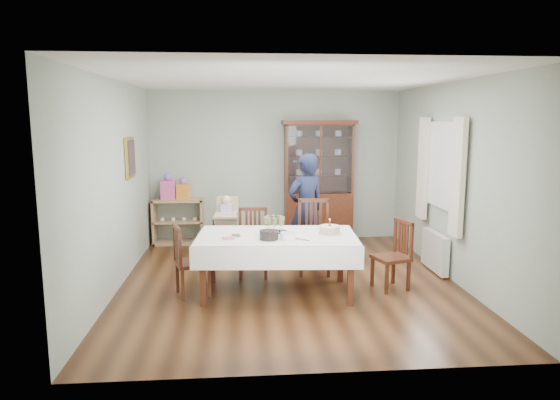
{
  "coord_description": "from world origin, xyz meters",
  "views": [
    {
      "loc": [
        -0.65,
        -6.51,
        2.19
      ],
      "look_at": [
        -0.11,
        0.2,
        1.1
      ],
      "focal_mm": 32.0,
      "sensor_mm": 36.0,
      "label": 1
    }
  ],
  "objects": [
    {
      "name": "plate_stack_white",
      "position": [
        -0.08,
        -0.67,
        0.8
      ],
      "size": [
        0.2,
        0.2,
        0.08
      ],
      "primitive_type": "cylinder",
      "rotation": [
        0.0,
        0.0,
        0.05
      ],
      "color": "white",
      "rests_on": "dining_table"
    },
    {
      "name": "dining_table",
      "position": [
        -0.2,
        -0.43,
        0.38
      ],
      "size": [
        2.08,
        1.29,
        0.76
      ],
      "rotation": [
        0.0,
        0.0,
        -0.07
      ],
      "color": "#4B2012",
      "rests_on": "floor"
    },
    {
      "name": "picture_frame",
      "position": [
        -2.22,
        0.8,
        1.65
      ],
      "size": [
        0.04,
        0.48,
        0.58
      ],
      "primitive_type": "cube",
      "color": "gold",
      "rests_on": "room_shell"
    },
    {
      "name": "cutlery",
      "position": [
        -0.75,
        -0.45,
        0.77
      ],
      "size": [
        0.14,
        0.19,
        0.01
      ],
      "primitive_type": null,
      "rotation": [
        0.0,
        0.0,
        0.12
      ],
      "color": "silver",
      "rests_on": "dining_table"
    },
    {
      "name": "window",
      "position": [
        2.22,
        0.3,
        1.55
      ],
      "size": [
        0.04,
        1.02,
        1.22
      ],
      "primitive_type": "cube",
      "color": "white",
      "rests_on": "room_shell"
    },
    {
      "name": "sideboard",
      "position": [
        -1.75,
        2.28,
        0.4
      ],
      "size": [
        0.9,
        0.38,
        0.8
      ],
      "color": "tan",
      "rests_on": "floor"
    },
    {
      "name": "champagne_tray",
      "position": [
        -0.22,
        -0.35,
        0.83
      ],
      "size": [
        0.36,
        0.36,
        0.22
      ],
      "color": "silver",
      "rests_on": "dining_table"
    },
    {
      "name": "plate_stack_dark",
      "position": [
        -0.31,
        -0.66,
        0.81
      ],
      "size": [
        0.27,
        0.27,
        0.11
      ],
      "primitive_type": "cylinder",
      "rotation": [
        0.0,
        0.0,
        -0.21
      ],
      "color": "black",
      "rests_on": "dining_table"
    },
    {
      "name": "radiator",
      "position": [
        2.16,
        0.3,
        0.3
      ],
      "size": [
        0.1,
        0.8,
        0.55
      ],
      "primitive_type": "cube",
      "color": "white",
      "rests_on": "floor"
    },
    {
      "name": "chair_end_left",
      "position": [
        -1.27,
        -0.42,
        0.27
      ],
      "size": [
        0.51,
        0.51,
        0.9
      ],
      "rotation": [
        0.0,
        0.0,
        1.88
      ],
      "color": "#4B2012",
      "rests_on": "floor"
    },
    {
      "name": "gift_bag_pink",
      "position": [
        -1.9,
        2.26,
        1.0
      ],
      "size": [
        0.25,
        0.17,
        0.46
      ],
      "color": "#DA5091",
      "rests_on": "sideboard"
    },
    {
      "name": "floor",
      "position": [
        0.0,
        0.0,
        0.0
      ],
      "size": [
        5.0,
        5.0,
        0.0
      ],
      "primitive_type": "plane",
      "color": "#593319",
      "rests_on": "ground"
    },
    {
      "name": "birthday_cake",
      "position": [
        0.47,
        -0.47,
        0.81
      ],
      "size": [
        0.3,
        0.3,
        0.2
      ],
      "color": "white",
      "rests_on": "dining_table"
    },
    {
      "name": "chair_far_left",
      "position": [
        -0.48,
        0.32,
        0.28
      ],
      "size": [
        0.44,
        0.44,
        0.95
      ],
      "rotation": [
        0.0,
        0.0,
        -0.04
      ],
      "color": "#4B2012",
      "rests_on": "floor"
    },
    {
      "name": "woman",
      "position": [
        0.34,
        0.9,
        0.85
      ],
      "size": [
        0.73,
        0.62,
        1.69
      ],
      "primitive_type": "imported",
      "rotation": [
        0.0,
        0.0,
        3.57
      ],
      "color": "black",
      "rests_on": "floor"
    },
    {
      "name": "room_shell",
      "position": [
        0.0,
        0.53,
        1.7
      ],
      "size": [
        5.0,
        5.0,
        5.0
      ],
      "color": "#9EAA99",
      "rests_on": "floor"
    },
    {
      "name": "chair_far_right",
      "position": [
        0.4,
        0.38,
        0.31
      ],
      "size": [
        0.51,
        0.51,
        1.05
      ],
      "rotation": [
        0.0,
        0.0,
        -0.09
      ],
      "color": "#4B2012",
      "rests_on": "floor"
    },
    {
      "name": "chair_end_right",
      "position": [
        1.31,
        -0.38,
        0.27
      ],
      "size": [
        0.51,
        0.51,
        0.9
      ],
      "rotation": [
        0.0,
        0.0,
        -1.26
      ],
      "color": "#4B2012",
      "rests_on": "floor"
    },
    {
      "name": "high_chair",
      "position": [
        -0.86,
        1.09,
        0.4
      ],
      "size": [
        0.5,
        0.5,
        1.04
      ],
      "rotation": [
        0.0,
        0.0,
        -0.08
      ],
      "color": "black",
      "rests_on": "floor"
    },
    {
      "name": "napkin_stack",
      "position": [
        -0.8,
        -0.6,
        0.77
      ],
      "size": [
        0.14,
        0.14,
        0.02
      ],
      "primitive_type": "cube",
      "rotation": [
        0.0,
        0.0,
        0.16
      ],
      "color": "#DA5091",
      "rests_on": "dining_table"
    },
    {
      "name": "curtain_right",
      "position": [
        2.16,
        0.92,
        1.45
      ],
      "size": [
        0.07,
        0.3,
        1.55
      ],
      "primitive_type": "cube",
      "color": "silver",
      "rests_on": "room_shell"
    },
    {
      "name": "gift_bag_orange",
      "position": [
        -1.64,
        2.26,
        0.97
      ],
      "size": [
        0.24,
        0.19,
        0.39
      ],
      "color": "orange",
      "rests_on": "sideboard"
    },
    {
      "name": "curtain_left",
      "position": [
        2.16,
        -0.32,
        1.45
      ],
      "size": [
        0.07,
        0.3,
        1.55
      ],
      "primitive_type": "cube",
      "color": "silver",
      "rests_on": "room_shell"
    },
    {
      "name": "china_cabinet",
      "position": [
        0.75,
        2.26,
        1.12
      ],
      "size": [
        1.3,
        0.48,
        2.18
      ],
      "color": "#4B2012",
      "rests_on": "floor"
    },
    {
      "name": "cake_knife",
      "position": [
        0.06,
        -0.7,
        0.77
      ],
      "size": [
        0.23,
        0.2,
        0.01
      ],
      "primitive_type": "cube",
      "rotation": [
        0.0,
        0.0,
        -0.71
      ],
      "color": "silver",
      "rests_on": "dining_table"
    }
  ]
}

